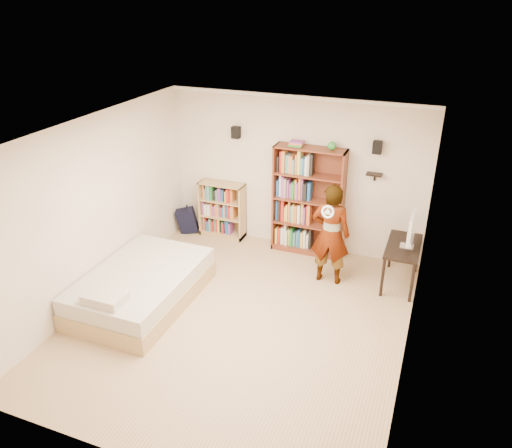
{
  "coord_description": "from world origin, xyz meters",
  "views": [
    {
      "loc": [
        2.31,
        -5.29,
        4.29
      ],
      "look_at": [
        0.02,
        0.6,
        1.25
      ],
      "focal_mm": 35.0,
      "sensor_mm": 36.0,
      "label": 1
    }
  ],
  "objects_px": {
    "person": "(330,234)",
    "daybed": "(141,283)",
    "computer_desk": "(401,265)",
    "low_bookshelf": "(222,210)",
    "tall_bookshelf": "(308,201)"
  },
  "relations": [
    {
      "from": "person",
      "to": "low_bookshelf",
      "type": "bearing_deg",
      "value": -23.29
    },
    {
      "from": "low_bookshelf",
      "to": "person",
      "type": "xyz_separation_m",
      "value": [
        2.23,
        -0.84,
        0.29
      ]
    },
    {
      "from": "computer_desk",
      "to": "person",
      "type": "bearing_deg",
      "value": -163.77
    },
    {
      "from": "low_bookshelf",
      "to": "computer_desk",
      "type": "distance_m",
      "value": 3.36
    },
    {
      "from": "computer_desk",
      "to": "daybed",
      "type": "bearing_deg",
      "value": -151.61
    },
    {
      "from": "computer_desk",
      "to": "low_bookshelf",
      "type": "bearing_deg",
      "value": 170.94
    },
    {
      "from": "low_bookshelf",
      "to": "daybed",
      "type": "relative_size",
      "value": 0.49
    },
    {
      "from": "person",
      "to": "daybed",
      "type": "bearing_deg",
      "value": 30.49
    },
    {
      "from": "low_bookshelf",
      "to": "person",
      "type": "bearing_deg",
      "value": -20.7
    },
    {
      "from": "daybed",
      "to": "person",
      "type": "xyz_separation_m",
      "value": [
        2.43,
        1.58,
        0.5
      ]
    },
    {
      "from": "daybed",
      "to": "computer_desk",
      "type": "bearing_deg",
      "value": 28.39
    },
    {
      "from": "tall_bookshelf",
      "to": "computer_desk",
      "type": "relative_size",
      "value": 1.9
    },
    {
      "from": "daybed",
      "to": "person",
      "type": "bearing_deg",
      "value": 33.07
    },
    {
      "from": "computer_desk",
      "to": "person",
      "type": "height_order",
      "value": "person"
    },
    {
      "from": "tall_bookshelf",
      "to": "computer_desk",
      "type": "xyz_separation_m",
      "value": [
        1.68,
        -0.51,
        -0.61
      ]
    }
  ]
}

